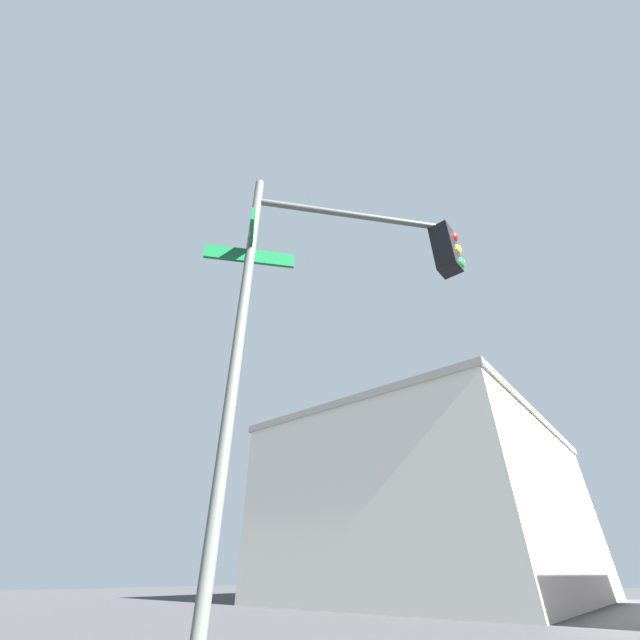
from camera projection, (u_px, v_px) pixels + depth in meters
name	position (u px, v px, depth m)	size (l,w,h in m)	color
traffic_signal_near	(345.00, 289.00, 4.78)	(2.33, 2.70, 6.11)	#474C47
building_stucco	(437.00, 512.00, 25.52)	(15.68, 20.33, 9.66)	silver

